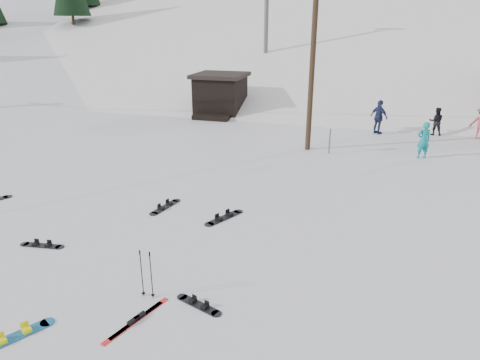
# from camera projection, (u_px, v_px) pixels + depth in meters

# --- Properties ---
(ground) EXTENTS (200.00, 200.00, 0.00)m
(ground) POSITION_uv_depth(u_px,v_px,m) (128.00, 313.00, 9.48)
(ground) COLOR silver
(ground) RESTS_ON ground
(ski_slope) EXTENTS (60.00, 85.24, 65.97)m
(ski_slope) POSITION_uv_depth(u_px,v_px,m) (329.00, 151.00, 63.09)
(ski_slope) COLOR white
(ski_slope) RESTS_ON ground
(ridge_left) EXTENTS (47.54, 95.03, 58.38)m
(ridge_left) POSITION_uv_depth(u_px,v_px,m) (89.00, 138.00, 66.00)
(ridge_left) COLOR silver
(ridge_left) RESTS_ON ground
(treeline_left) EXTENTS (20.00, 64.00, 10.00)m
(treeline_left) POSITION_uv_depth(u_px,v_px,m) (54.00, 71.00, 54.43)
(treeline_left) COLOR black
(treeline_left) RESTS_ON ground
(treeline_crest) EXTENTS (50.00, 6.00, 10.00)m
(treeline_crest) POSITION_uv_depth(u_px,v_px,m) (348.00, 52.00, 86.71)
(treeline_crest) COLOR black
(treeline_crest) RESTS_ON ski_slope
(utility_pole) EXTENTS (2.00, 0.26, 9.00)m
(utility_pole) POSITION_uv_depth(u_px,v_px,m) (313.00, 53.00, 19.88)
(utility_pole) COLOR #3A2819
(utility_pole) RESTS_ON ground
(trail_sign) EXTENTS (0.50, 0.09, 1.85)m
(trail_sign) POSITION_uv_depth(u_px,v_px,m) (331.00, 128.00, 20.41)
(trail_sign) COLOR #595B60
(trail_sign) RESTS_ON ground
(lift_hut) EXTENTS (3.40, 4.10, 2.75)m
(lift_hut) POSITION_uv_depth(u_px,v_px,m) (220.00, 94.00, 29.14)
(lift_hut) COLOR black
(lift_hut) RESTS_ON ground
(hero_snowboard) EXTENTS (0.96, 1.44, 0.11)m
(hero_snowboard) POSITION_uv_depth(u_px,v_px,m) (15.00, 336.00, 8.75)
(hero_snowboard) COLOR #1964A3
(hero_snowboard) RESTS_ON ground
(hero_skis) EXTENTS (0.66, 1.79, 0.10)m
(hero_skis) POSITION_uv_depth(u_px,v_px,m) (137.00, 319.00, 9.25)
(hero_skis) COLOR red
(hero_skis) RESTS_ON ground
(ski_poles) EXTENTS (0.33, 0.09, 1.21)m
(ski_poles) POSITION_uv_depth(u_px,v_px,m) (146.00, 274.00, 9.85)
(ski_poles) COLOR black
(ski_poles) RESTS_ON ground
(board_scatter_a) EXTENTS (1.34, 0.39, 0.09)m
(board_scatter_a) POSITION_uv_depth(u_px,v_px,m) (42.00, 245.00, 12.30)
(board_scatter_a) COLOR black
(board_scatter_a) RESTS_ON ground
(board_scatter_b) EXTENTS (0.56, 1.54, 0.11)m
(board_scatter_b) POSITION_uv_depth(u_px,v_px,m) (165.00, 207.00, 14.84)
(board_scatter_b) COLOR black
(board_scatter_b) RESTS_ON ground
(board_scatter_d) EXTENTS (1.22, 0.59, 0.09)m
(board_scatter_d) POSITION_uv_depth(u_px,v_px,m) (199.00, 305.00, 9.73)
(board_scatter_d) COLOR black
(board_scatter_d) RESTS_ON ground
(board_scatter_f) EXTENTS (0.92, 1.50, 0.12)m
(board_scatter_f) POSITION_uv_depth(u_px,v_px,m) (224.00, 217.00, 14.02)
(board_scatter_f) COLOR black
(board_scatter_f) RESTS_ON ground
(skier_teal) EXTENTS (0.74, 0.62, 1.73)m
(skier_teal) POSITION_uv_depth(u_px,v_px,m) (424.00, 140.00, 19.89)
(skier_teal) COLOR #0E878D
(skier_teal) RESTS_ON ground
(skier_dark) EXTENTS (0.76, 0.60, 1.56)m
(skier_dark) POSITION_uv_depth(u_px,v_px,m) (436.00, 121.00, 23.96)
(skier_dark) COLOR black
(skier_dark) RESTS_ON ground
(skier_navy) EXTENTS (1.17, 1.08, 1.93)m
(skier_navy) POSITION_uv_depth(u_px,v_px,m) (379.00, 117.00, 24.13)
(skier_navy) COLOR #1C2347
(skier_navy) RESTS_ON ground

